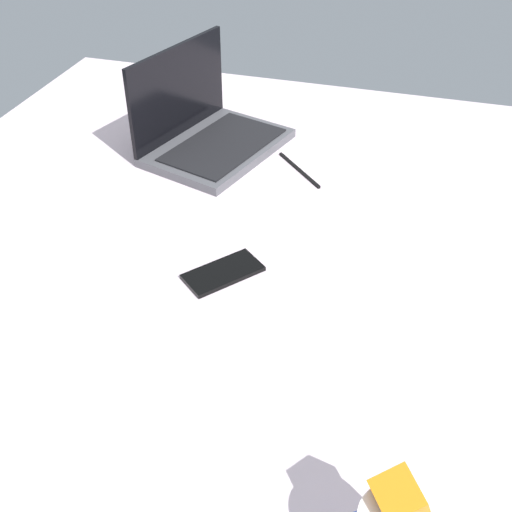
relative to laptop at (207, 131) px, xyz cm
name	(u,v)px	position (x,y,z in cm)	size (l,w,h in cm)	color
bed_mattress	(192,308)	(-44.92, -12.62, -13.41)	(180.00, 140.00, 18.00)	silver
laptop	(207,131)	(0.00, 0.00, 0.00)	(38.26, 31.61, 23.00)	#4C4C51
cell_phone	(223,273)	(-43.93, -18.78, -4.01)	(6.80, 14.00, 0.80)	black
charger_cable	(299,170)	(-4.47, -23.46, -4.11)	(17.00, 0.60, 0.60)	black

